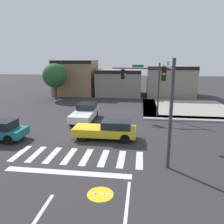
# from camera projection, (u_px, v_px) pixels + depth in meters

# --- Properties ---
(ground_plane) EXTENTS (120.00, 120.00, 0.00)m
(ground_plane) POSITION_uv_depth(u_px,v_px,m) (93.00, 133.00, 18.11)
(ground_plane) COLOR #302D30
(crosswalk_near) EXTENTS (7.91, 2.40, 0.01)m
(crosswalk_near) POSITION_uv_depth(u_px,v_px,m) (78.00, 156.00, 13.78)
(crosswalk_near) COLOR silver
(crosswalk_near) RESTS_ON ground_plane
(bike_detector_marking) EXTENTS (1.19, 1.19, 0.01)m
(bike_detector_marking) POSITION_uv_depth(u_px,v_px,m) (100.00, 194.00, 9.97)
(bike_detector_marking) COLOR yellow
(bike_detector_marking) RESTS_ON ground_plane
(curb_corner_northeast) EXTENTS (10.00, 10.60, 0.15)m
(curb_corner_northeast) POSITION_uv_depth(u_px,v_px,m) (182.00, 109.00, 26.09)
(curb_corner_northeast) COLOR #9E998E
(curb_corner_northeast) RESTS_ON ground_plane
(storefront_row) EXTENTS (21.61, 7.04, 5.48)m
(storefront_row) POSITION_uv_depth(u_px,v_px,m) (123.00, 80.00, 35.97)
(storefront_row) COLOR #93704C
(storefront_row) RESTS_ON ground_plane
(traffic_signal_northeast) EXTENTS (4.69, 0.32, 5.40)m
(traffic_signal_northeast) POSITION_uv_depth(u_px,v_px,m) (142.00, 81.00, 22.13)
(traffic_signal_northeast) COLOR #383A3D
(traffic_signal_northeast) RESTS_ON ground_plane
(traffic_signal_southeast) EXTENTS (0.32, 6.00, 5.87)m
(traffic_signal_southeast) POSITION_uv_depth(u_px,v_px,m) (167.00, 89.00, 13.58)
(traffic_signal_southeast) COLOR #383A3D
(traffic_signal_southeast) RESTS_ON ground_plane
(car_yellow) EXTENTS (4.59, 1.73, 1.43)m
(car_yellow) POSITION_uv_depth(u_px,v_px,m) (108.00, 130.00, 16.57)
(car_yellow) COLOR gold
(car_yellow) RESTS_ON ground_plane
(car_white) EXTENTS (1.88, 4.66, 1.48)m
(car_white) POSITION_uv_depth(u_px,v_px,m) (85.00, 112.00, 21.66)
(car_white) COLOR white
(car_white) RESTS_ON ground_plane
(roadside_tree) EXTENTS (3.41, 3.41, 5.10)m
(roadside_tree) POSITION_uv_depth(u_px,v_px,m) (55.00, 76.00, 31.89)
(roadside_tree) COLOR #4C3823
(roadside_tree) RESTS_ON ground_plane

